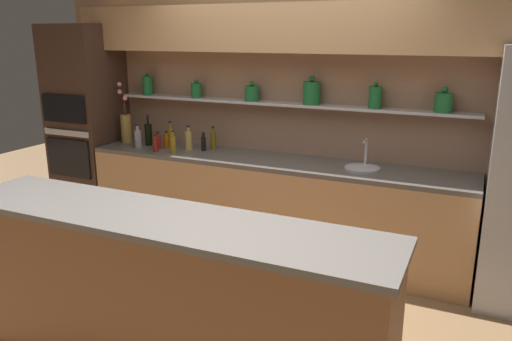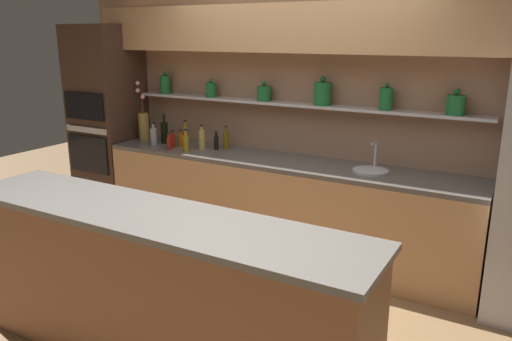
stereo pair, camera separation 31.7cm
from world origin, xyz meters
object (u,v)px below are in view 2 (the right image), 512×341
(sink_fixture, at_px, (371,169))
(bottle_oil_1, at_px, (226,140))
(flower_vase, at_px, (144,124))
(bottle_spirit_9, at_px, (202,139))
(bottle_sauce_0, at_px, (173,140))
(bottle_oil_2, at_px, (186,143))
(bottle_sauce_6, at_px, (216,142))
(bottle_oil_8, at_px, (185,134))
(oven_tower, at_px, (108,124))
(bottle_spirit_4, at_px, (154,136))
(bottle_sauce_3, at_px, (169,143))
(bottle_wine_7, at_px, (164,132))
(bottle_sauce_5, at_px, (181,140))

(sink_fixture, distance_m, bottle_oil_1, 1.54)
(flower_vase, xyz_separation_m, bottle_spirit_9, (0.80, -0.03, -0.08))
(bottle_spirit_9, bearing_deg, bottle_sauce_0, -163.84)
(bottle_oil_2, height_order, bottle_sauce_6, bottle_oil_2)
(bottle_oil_8, relative_size, bottle_spirit_9, 1.05)
(oven_tower, height_order, bottle_spirit_4, oven_tower)
(bottle_sauce_3, bearing_deg, bottle_sauce_0, 113.62)
(oven_tower, xyz_separation_m, bottle_oil_1, (1.49, 0.14, -0.05))
(flower_vase, height_order, bottle_oil_2, flower_vase)
(bottle_spirit_4, bearing_deg, oven_tower, 172.77)
(oven_tower, relative_size, bottle_oil_8, 8.37)
(bottle_spirit_9, bearing_deg, oven_tower, -178.93)
(bottle_sauce_0, height_order, bottle_wine_7, bottle_wine_7)
(bottle_oil_2, relative_size, bottle_sauce_3, 1.29)
(bottle_sauce_3, xyz_separation_m, bottle_wine_7, (-0.24, 0.22, 0.05))
(bottle_spirit_4, bearing_deg, bottle_oil_2, -6.85)
(flower_vase, relative_size, bottle_sauce_0, 3.62)
(oven_tower, relative_size, bottle_oil_2, 9.66)
(bottle_oil_1, bearing_deg, bottle_spirit_9, -152.15)
(bottle_sauce_6, distance_m, bottle_spirit_9, 0.16)
(bottle_sauce_5, bearing_deg, bottle_spirit_4, -161.67)
(bottle_sauce_0, distance_m, bottle_spirit_4, 0.23)
(bottle_sauce_5, xyz_separation_m, bottle_oil_8, (-0.02, 0.10, 0.03))
(bottle_wine_7, bearing_deg, bottle_sauce_6, 2.14)
(bottle_oil_2, bearing_deg, bottle_sauce_6, 43.92)
(bottle_spirit_4, height_order, bottle_sauce_5, bottle_spirit_4)
(flower_vase, xyz_separation_m, sink_fixture, (2.55, -0.04, -0.16))
(bottle_oil_2, height_order, bottle_sauce_3, bottle_oil_2)
(bottle_oil_2, bearing_deg, bottle_sauce_5, 140.18)
(bottle_wine_7, bearing_deg, bottle_oil_8, 15.54)
(sink_fixture, distance_m, bottle_sauce_5, 2.00)
(sink_fixture, distance_m, bottle_sauce_3, 2.02)
(bottle_spirit_4, relative_size, bottle_oil_8, 0.93)
(bottle_sauce_0, distance_m, bottle_oil_8, 0.17)
(sink_fixture, xyz_separation_m, bottle_oil_1, (-1.53, 0.13, 0.07))
(flower_vase, bearing_deg, bottle_sauce_0, -13.82)
(bottle_oil_1, distance_m, bottle_sauce_6, 0.10)
(bottle_wine_7, bearing_deg, bottle_sauce_0, -28.20)
(bottle_sauce_3, bearing_deg, sink_fixture, 5.50)
(bottle_sauce_5, bearing_deg, bottle_sauce_3, -92.18)
(sink_fixture, xyz_separation_m, bottle_sauce_5, (-2.00, -0.01, 0.05))
(bottle_oil_2, relative_size, bottle_sauce_6, 1.20)
(bottle_oil_2, height_order, bottle_spirit_9, bottle_spirit_9)
(bottle_oil_1, bearing_deg, bottle_sauce_3, -145.86)
(bottle_sauce_6, distance_m, bottle_oil_8, 0.42)
(bottle_sauce_3, bearing_deg, flower_vase, 156.39)
(sink_fixture, height_order, bottle_sauce_5, sink_fixture)
(sink_fixture, relative_size, bottle_sauce_6, 1.63)
(bottle_sauce_0, distance_m, bottle_sauce_5, 0.09)
(bottle_wine_7, distance_m, bottle_oil_8, 0.24)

